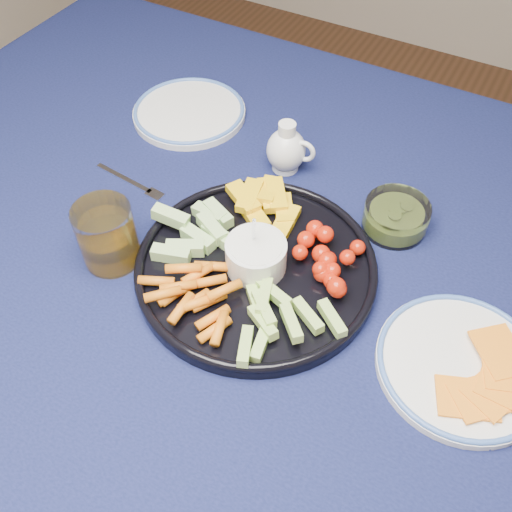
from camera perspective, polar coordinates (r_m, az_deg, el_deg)
The scene contains 9 objects.
dining_table at distance 0.97m, azimuth 3.92°, elevation -1.92°, with size 1.67×1.07×0.75m.
crudite_platter at distance 0.84m, azimuth -0.17°, elevation -0.74°, with size 0.36×0.36×0.12m.
creamer_pitcher at distance 1.00m, azimuth 3.09°, elevation 10.57°, with size 0.09×0.07×0.09m.
pickle_bowl at distance 0.93m, azimuth 13.78°, elevation 3.75°, with size 0.10×0.10×0.05m.
cheese_plate at distance 0.81m, azimuth 19.91°, elevation -10.08°, with size 0.22×0.22×0.03m.
juice_tumbler at distance 0.87m, azimuth -14.58°, elevation 1.74°, with size 0.09×0.09×0.10m.
fork_left at distance 1.01m, azimuth -12.04°, elevation 7.05°, with size 0.15×0.03×0.00m.
fork_right at distance 0.78m, azimuth 18.69°, elevation -14.62°, with size 0.15×0.05×0.00m.
side_plate_extra at distance 1.14m, azimuth -6.69°, elevation 14.14°, with size 0.22×0.22×0.02m.
Camera 1 is at (0.23, -0.56, 1.42)m, focal length 40.00 mm.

